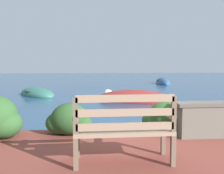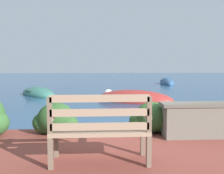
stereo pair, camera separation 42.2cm
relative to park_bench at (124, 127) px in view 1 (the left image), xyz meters
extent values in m
plane|color=navy|center=(0.83, 1.80, -0.70)|extent=(80.00, 80.00, 0.00)
cube|color=brown|center=(-0.61, 0.26, -0.28)|extent=(0.06, 0.06, 0.40)
cube|color=brown|center=(0.61, 0.26, -0.28)|extent=(0.06, 0.06, 0.40)
cube|color=brown|center=(-0.61, -0.16, -0.28)|extent=(0.06, 0.06, 0.40)
cube|color=brown|center=(0.61, -0.16, -0.28)|extent=(0.06, 0.06, 0.40)
cube|color=gray|center=(0.00, 0.05, -0.06)|extent=(1.28, 0.48, 0.05)
cube|color=gray|center=(0.00, -0.16, 0.05)|extent=(1.22, 0.04, 0.09)
cube|color=gray|center=(0.00, -0.16, 0.22)|extent=(1.22, 0.04, 0.09)
cube|color=gray|center=(0.00, -0.16, 0.40)|extent=(1.22, 0.04, 0.09)
cube|color=brown|center=(-0.61, -0.16, 0.19)|extent=(0.06, 0.04, 0.45)
cube|color=brown|center=(0.61, -0.16, 0.19)|extent=(0.06, 0.04, 0.45)
cube|color=gray|center=(-0.61, 0.05, 0.15)|extent=(0.07, 0.43, 0.05)
cube|color=gray|center=(0.61, 0.05, 0.15)|extent=(0.07, 0.43, 0.05)
ellipsoid|color=#2D5628|center=(-1.93, 1.30, -0.23)|extent=(0.63, 0.57, 0.50)
ellipsoid|color=#284C23|center=(-0.80, 1.44, -0.19)|extent=(0.69, 0.62, 0.59)
ellipsoid|color=#284C23|center=(-0.99, 1.49, -0.27)|extent=(0.52, 0.47, 0.41)
ellipsoid|color=#284C23|center=(-0.63, 1.41, -0.29)|extent=(0.48, 0.44, 0.38)
ellipsoid|color=#284C23|center=(1.02, 1.46, -0.19)|extent=(0.68, 0.62, 0.58)
ellipsoid|color=#284C23|center=(0.83, 1.51, -0.28)|extent=(0.51, 0.46, 0.41)
ellipsoid|color=#284C23|center=(1.19, 1.43, -0.29)|extent=(0.48, 0.43, 0.38)
ellipsoid|color=#2D5628|center=(2.23, 1.57, -0.21)|extent=(0.65, 0.58, 0.55)
ellipsoid|color=#2D5628|center=(2.05, 1.62, -0.29)|extent=(0.48, 0.44, 0.39)
ellipsoid|color=#9E2D28|center=(1.46, 6.85, -0.64)|extent=(3.47, 2.54, 0.84)
torus|color=brown|center=(1.46, 6.85, -0.41)|extent=(1.72, 1.72, 0.07)
cube|color=#846647|center=(1.02, 7.06, -0.44)|extent=(0.55, 0.99, 0.04)
cube|color=#846647|center=(1.83, 6.68, -0.44)|extent=(0.55, 0.99, 0.04)
ellipsoid|color=#336B5B|center=(-2.97, 9.25, -0.65)|extent=(2.56, 2.89, 0.72)
torus|color=#304F46|center=(-2.97, 9.25, -0.45)|extent=(1.62, 1.62, 0.07)
cube|color=#846647|center=(-3.22, 9.58, -0.48)|extent=(0.80, 0.64, 0.04)
cube|color=#846647|center=(-2.77, 8.97, -0.48)|extent=(0.80, 0.64, 0.04)
ellipsoid|color=#2D517A|center=(5.36, 15.89, -0.64)|extent=(1.35, 3.24, 0.84)
torus|color=#2D4157|center=(5.36, 15.89, -0.41)|extent=(1.11, 1.11, 0.07)
cube|color=#846647|center=(5.30, 15.42, -0.44)|extent=(0.79, 0.21, 0.04)
cube|color=#846647|center=(5.40, 16.28, -0.44)|extent=(0.79, 0.21, 0.04)
sphere|color=white|center=(0.49, 8.90, -0.62)|extent=(0.46, 0.46, 0.46)
torus|color=navy|center=(0.49, 8.90, -0.62)|extent=(0.50, 0.50, 0.05)
camera|label=1|loc=(-0.45, -3.15, 0.81)|focal=40.00mm
camera|label=2|loc=(-0.03, -3.18, 0.81)|focal=40.00mm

